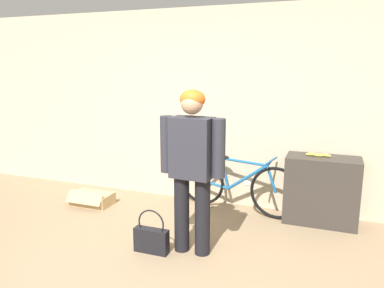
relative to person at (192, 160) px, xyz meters
name	(u,v)px	position (x,y,z in m)	size (l,w,h in m)	color
wall_back	(210,108)	(-0.31, 1.49, 0.34)	(8.00, 0.07, 2.60)	beige
side_shelf	(321,190)	(1.18, 1.23, -0.56)	(0.84, 0.42, 0.81)	#38332D
person	(192,160)	(0.00, 0.00, 0.00)	(0.66, 0.26, 1.64)	black
bicycle	(237,184)	(0.15, 1.23, -0.60)	(1.68, 0.46, 0.73)	black
banana	(318,155)	(1.11, 1.25, -0.13)	(0.30, 0.09, 0.04)	#EAD64C
handbag	(151,239)	(-0.38, -0.16, -0.81)	(0.36, 0.10, 0.46)	black
cardboard_box	(92,199)	(-1.74, 0.75, -0.88)	(0.55, 0.39, 0.22)	tan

